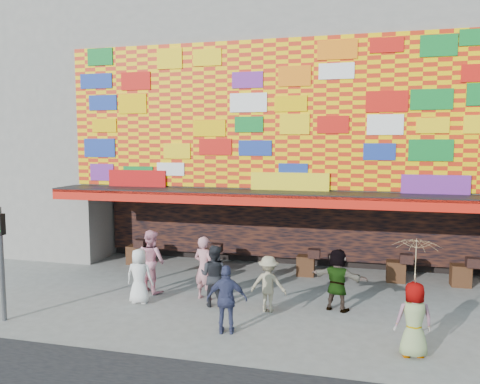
{
  "coord_description": "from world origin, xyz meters",
  "views": [
    {
      "loc": [
        2.67,
        -11.46,
        4.64
      ],
      "look_at": [
        -0.72,
        2.0,
        3.17
      ],
      "focal_mm": 35.0,
      "sensor_mm": 36.0,
      "label": 1
    }
  ],
  "objects_px": {
    "ped_a": "(139,276)",
    "ped_i": "(151,261)",
    "ped_c": "(214,276)",
    "parasol": "(416,259)",
    "signal_left": "(1,251)",
    "ped_b": "(204,268)",
    "ped_g": "(414,320)",
    "ped_e": "(227,299)",
    "ped_f": "(337,280)",
    "ped_d": "(268,284)"
  },
  "relations": [
    {
      "from": "ped_f",
      "to": "ped_i",
      "type": "height_order",
      "value": "ped_i"
    },
    {
      "from": "ped_c",
      "to": "ped_e",
      "type": "relative_size",
      "value": 1.04
    },
    {
      "from": "ped_b",
      "to": "ped_e",
      "type": "height_order",
      "value": "ped_b"
    },
    {
      "from": "ped_e",
      "to": "parasol",
      "type": "height_order",
      "value": "parasol"
    },
    {
      "from": "ped_i",
      "to": "parasol",
      "type": "xyz_separation_m",
      "value": [
        7.42,
        -2.73,
        1.18
      ]
    },
    {
      "from": "ped_b",
      "to": "ped_i",
      "type": "height_order",
      "value": "ped_i"
    },
    {
      "from": "ped_f",
      "to": "ped_c",
      "type": "bearing_deg",
      "value": 25.11
    },
    {
      "from": "ped_a",
      "to": "ped_d",
      "type": "relative_size",
      "value": 1.04
    },
    {
      "from": "parasol",
      "to": "ped_a",
      "type": "bearing_deg",
      "value": 167.15
    },
    {
      "from": "ped_b",
      "to": "ped_c",
      "type": "bearing_deg",
      "value": 152.67
    },
    {
      "from": "ped_i",
      "to": "ped_d",
      "type": "bearing_deg",
      "value": -163.94
    },
    {
      "from": "ped_a",
      "to": "ped_g",
      "type": "xyz_separation_m",
      "value": [
        7.3,
        -1.67,
        0.02
      ]
    },
    {
      "from": "ped_f",
      "to": "parasol",
      "type": "xyz_separation_m",
      "value": [
        1.72,
        -2.46,
        1.29
      ]
    },
    {
      "from": "ped_g",
      "to": "signal_left",
      "type": "bearing_deg",
      "value": -9.64
    },
    {
      "from": "ped_c",
      "to": "signal_left",
      "type": "bearing_deg",
      "value": 34.82
    },
    {
      "from": "ped_e",
      "to": "ped_f",
      "type": "height_order",
      "value": "ped_f"
    },
    {
      "from": "ped_c",
      "to": "ped_f",
      "type": "bearing_deg",
      "value": -162.51
    },
    {
      "from": "ped_g",
      "to": "ped_i",
      "type": "relative_size",
      "value": 0.85
    },
    {
      "from": "ped_e",
      "to": "ped_i",
      "type": "height_order",
      "value": "ped_i"
    },
    {
      "from": "ped_g",
      "to": "ped_e",
      "type": "bearing_deg",
      "value": -14.76
    },
    {
      "from": "ped_f",
      "to": "ped_i",
      "type": "relative_size",
      "value": 0.89
    },
    {
      "from": "ped_b",
      "to": "signal_left",
      "type": "bearing_deg",
      "value": 51.41
    },
    {
      "from": "ped_c",
      "to": "parasol",
      "type": "height_order",
      "value": "parasol"
    },
    {
      "from": "ped_c",
      "to": "ped_g",
      "type": "xyz_separation_m",
      "value": [
        5.14,
        -1.97,
        -0.06
      ]
    },
    {
      "from": "ped_b",
      "to": "ped_g",
      "type": "distance_m",
      "value": 6.11
    },
    {
      "from": "ped_c",
      "to": "parasol",
      "type": "bearing_deg",
      "value": 168.28
    },
    {
      "from": "ped_i",
      "to": "parasol",
      "type": "height_order",
      "value": "parasol"
    },
    {
      "from": "ped_b",
      "to": "ped_c",
      "type": "height_order",
      "value": "ped_b"
    },
    {
      "from": "ped_f",
      "to": "parasol",
      "type": "height_order",
      "value": "parasol"
    },
    {
      "from": "ped_b",
      "to": "ped_g",
      "type": "bearing_deg",
      "value": 175.5
    },
    {
      "from": "ped_d",
      "to": "ped_e",
      "type": "bearing_deg",
      "value": 70.52
    },
    {
      "from": "ped_a",
      "to": "ped_d",
      "type": "distance_m",
      "value": 3.75
    },
    {
      "from": "ped_b",
      "to": "parasol",
      "type": "xyz_separation_m",
      "value": [
        5.59,
        -2.45,
        1.21
      ]
    },
    {
      "from": "signal_left",
      "to": "parasol",
      "type": "height_order",
      "value": "signal_left"
    },
    {
      "from": "ped_i",
      "to": "ped_a",
      "type": "bearing_deg",
      "value": 123.73
    },
    {
      "from": "ped_a",
      "to": "ped_g",
      "type": "height_order",
      "value": "ped_g"
    },
    {
      "from": "ped_g",
      "to": "ped_i",
      "type": "distance_m",
      "value": 7.9
    },
    {
      "from": "ped_b",
      "to": "ped_c",
      "type": "relative_size",
      "value": 1.08
    },
    {
      "from": "ped_c",
      "to": "parasol",
      "type": "distance_m",
      "value": 5.65
    },
    {
      "from": "ped_d",
      "to": "ped_c",
      "type": "bearing_deg",
      "value": 1.21
    },
    {
      "from": "ped_a",
      "to": "ped_i",
      "type": "height_order",
      "value": "ped_i"
    },
    {
      "from": "ped_a",
      "to": "ped_d",
      "type": "xyz_separation_m",
      "value": [
        3.74,
        0.27,
        -0.03
      ]
    },
    {
      "from": "signal_left",
      "to": "ped_c",
      "type": "xyz_separation_m",
      "value": [
        5.0,
        2.39,
        -0.98
      ]
    },
    {
      "from": "ped_e",
      "to": "ped_g",
      "type": "bearing_deg",
      "value": 166.43
    },
    {
      "from": "ped_g",
      "to": "ped_f",
      "type": "bearing_deg",
      "value": -67.05
    },
    {
      "from": "ped_e",
      "to": "parasol",
      "type": "bearing_deg",
      "value": 166.43
    },
    {
      "from": "ped_b",
      "to": "ped_f",
      "type": "xyz_separation_m",
      "value": [
        3.87,
        0.02,
        -0.08
      ]
    },
    {
      "from": "parasol",
      "to": "ped_c",
      "type": "bearing_deg",
      "value": 159.04
    },
    {
      "from": "ped_a",
      "to": "ped_g",
      "type": "distance_m",
      "value": 7.49
    },
    {
      "from": "ped_g",
      "to": "parasol",
      "type": "xyz_separation_m",
      "value": [
        0.0,
        0.0,
        1.33
      ]
    }
  ]
}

